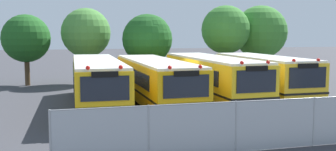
% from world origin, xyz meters
% --- Properties ---
extents(ground_plane, '(160.00, 160.00, 0.00)m').
position_xyz_m(ground_plane, '(0.00, 0.00, 0.00)').
color(ground_plane, '#38383D').
extents(school_bus_0, '(2.61, 11.55, 2.70)m').
position_xyz_m(school_bus_0, '(-4.98, -0.03, 1.42)').
color(school_bus_0, yellow).
rests_on(school_bus_0, ground_plane).
extents(school_bus_1, '(2.79, 11.36, 2.63)m').
position_xyz_m(school_bus_1, '(-1.75, -0.04, 1.39)').
color(school_bus_1, '#EAA80C').
rests_on(school_bus_1, ground_plane).
extents(school_bus_2, '(2.77, 10.72, 2.75)m').
position_xyz_m(school_bus_2, '(1.63, -0.11, 1.45)').
color(school_bus_2, yellow).
rests_on(school_bus_2, ground_plane).
extents(school_bus_3, '(2.59, 9.28, 2.74)m').
position_xyz_m(school_bus_3, '(4.95, -0.01, 1.44)').
color(school_bus_3, yellow).
rests_on(school_bus_3, ground_plane).
extents(tree_0, '(3.64, 3.64, 5.42)m').
position_xyz_m(tree_0, '(-9.35, 10.27, 3.56)').
color(tree_0, '#4C3823').
rests_on(tree_0, ground_plane).
extents(tree_1, '(3.84, 3.84, 5.95)m').
position_xyz_m(tree_1, '(-5.01, 10.04, 4.00)').
color(tree_1, '#4C3823').
rests_on(tree_1, ground_plane).
extents(tree_2, '(3.86, 3.86, 5.47)m').
position_xyz_m(tree_2, '(-0.41, 8.18, 3.64)').
color(tree_2, '#4C3823').
rests_on(tree_2, ground_plane).
extents(tree_3, '(3.95, 3.95, 6.25)m').
position_xyz_m(tree_3, '(6.09, 8.47, 4.18)').
color(tree_3, '#4C3823').
rests_on(tree_3, ground_plane).
extents(tree_4, '(4.53, 4.53, 6.35)m').
position_xyz_m(tree_4, '(9.54, 9.19, 4.09)').
color(tree_4, '#4C3823').
rests_on(tree_4, ground_plane).
extents(chainlink_fence, '(14.88, 0.07, 1.76)m').
position_xyz_m(chainlink_fence, '(0.34, -9.56, 0.91)').
color(chainlink_fence, '#9EA0A3').
rests_on(chainlink_fence, ground_plane).
extents(traffic_cone, '(0.46, 0.46, 0.61)m').
position_xyz_m(traffic_cone, '(-3.43, -8.38, 0.30)').
color(traffic_cone, '#EA5914').
rests_on(traffic_cone, ground_plane).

